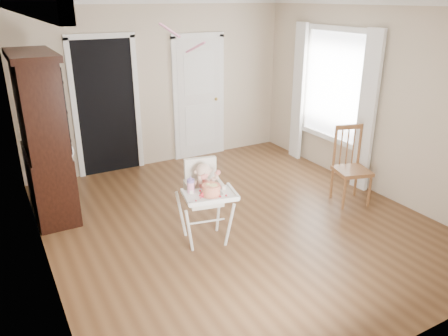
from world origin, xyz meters
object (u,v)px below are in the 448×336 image
cake (211,190)px  sippy_cup (191,186)px  high_chair (204,193)px  china_cabinet (44,137)px  dining_chair (351,168)px

cake → sippy_cup: (-0.17, 0.16, 0.02)m
high_chair → cake: size_ratio=3.93×
sippy_cup → china_cabinet: (-1.23, 1.70, 0.27)m
dining_chair → sippy_cup: bearing=-162.4°
high_chair → sippy_cup: high_chair is taller
cake → dining_chair: (2.27, 0.22, -0.26)m
cake → china_cabinet: (-1.39, 1.85, 0.29)m
sippy_cup → high_chair: bearing=20.6°
sippy_cup → china_cabinet: bearing=125.9°
sippy_cup → china_cabinet: size_ratio=0.09×
cake → china_cabinet: size_ratio=0.12×
cake → china_cabinet: bearing=126.9°
high_chair → china_cabinet: china_cabinet is taller
sippy_cup → dining_chair: (2.44, 0.06, -0.28)m
cake → high_chair: bearing=82.0°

